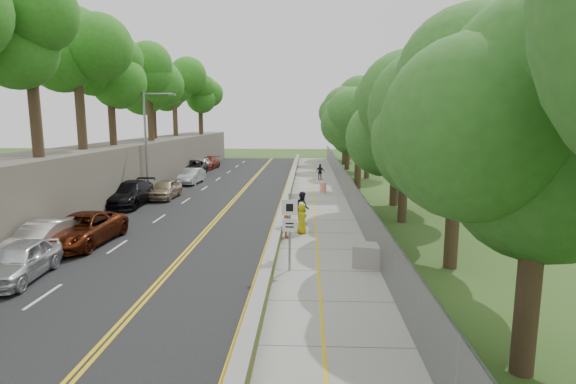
# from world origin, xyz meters

# --- Properties ---
(ground) EXTENTS (140.00, 140.00, 0.00)m
(ground) POSITION_xyz_m (0.00, 0.00, 0.00)
(ground) COLOR #33511E
(ground) RESTS_ON ground
(road) EXTENTS (11.20, 66.00, 0.04)m
(road) POSITION_xyz_m (-5.40, 15.00, 0.02)
(road) COLOR black
(road) RESTS_ON ground
(sidewalk) EXTENTS (4.20, 66.00, 0.05)m
(sidewalk) POSITION_xyz_m (2.55, 15.00, 0.03)
(sidewalk) COLOR gray
(sidewalk) RESTS_ON ground
(jersey_barrier) EXTENTS (0.42, 66.00, 0.60)m
(jersey_barrier) POSITION_xyz_m (0.25, 15.00, 0.30)
(jersey_barrier) COLOR #B7CA2D
(jersey_barrier) RESTS_ON ground
(rock_embankment) EXTENTS (5.00, 66.00, 4.00)m
(rock_embankment) POSITION_xyz_m (-13.50, 15.00, 2.00)
(rock_embankment) COLOR #595147
(rock_embankment) RESTS_ON ground
(chainlink_fence) EXTENTS (0.04, 66.00, 2.00)m
(chainlink_fence) POSITION_xyz_m (4.65, 15.00, 1.00)
(chainlink_fence) COLOR slate
(chainlink_fence) RESTS_ON ground
(trees_embankment) EXTENTS (6.40, 66.00, 13.00)m
(trees_embankment) POSITION_xyz_m (-13.00, 15.00, 10.50)
(trees_embankment) COLOR #348720
(trees_embankment) RESTS_ON rock_embankment
(trees_fenceside) EXTENTS (7.00, 66.00, 14.00)m
(trees_fenceside) POSITION_xyz_m (7.00, 15.00, 7.00)
(trees_fenceside) COLOR #3B7B2B
(trees_fenceside) RESTS_ON ground
(streetlight) EXTENTS (2.52, 0.22, 8.00)m
(streetlight) POSITION_xyz_m (-10.46, 14.00, 4.64)
(streetlight) COLOR gray
(streetlight) RESTS_ON ground
(signpost) EXTENTS (0.62, 0.09, 3.10)m
(signpost) POSITION_xyz_m (1.05, -3.02, 1.96)
(signpost) COLOR gray
(signpost) RESTS_ON sidewalk
(construction_barrel) EXTENTS (0.52, 0.52, 0.85)m
(construction_barrel) POSITION_xyz_m (3.00, 16.00, 0.48)
(construction_barrel) COLOR #FF4B1A
(construction_barrel) RESTS_ON sidewalk
(concrete_block) EXTENTS (1.50, 1.24, 0.89)m
(concrete_block) POSITION_xyz_m (4.30, -2.30, 0.50)
(concrete_block) COLOR gray
(concrete_block) RESTS_ON sidewalk
(car_0) EXTENTS (2.07, 4.35, 1.44)m
(car_0) POSITION_xyz_m (-9.00, -4.45, 0.76)
(car_0) COLOR silver
(car_0) RESTS_ON road
(car_1) EXTENTS (1.80, 4.44, 1.43)m
(car_1) POSITION_xyz_m (-10.02, -1.28, 0.76)
(car_1) COLOR silver
(car_1) RESTS_ON road
(car_2) EXTENTS (2.74, 5.47, 1.49)m
(car_2) POSITION_xyz_m (-9.00, 0.28, 0.78)
(car_2) COLOR #551B0A
(car_2) RESTS_ON road
(car_3) EXTENTS (2.48, 5.83, 1.68)m
(car_3) POSITION_xyz_m (-10.60, 9.95, 0.88)
(car_3) COLOR black
(car_3) RESTS_ON road
(car_4) EXTENTS (1.75, 4.26, 1.44)m
(car_4) POSITION_xyz_m (-9.00, 12.86, 0.76)
(car_4) COLOR tan
(car_4) RESTS_ON road
(car_5) EXTENTS (1.79, 4.38, 1.41)m
(car_5) POSITION_xyz_m (-9.01, 20.69, 0.75)
(car_5) COLOR silver
(car_5) RESTS_ON road
(car_6) EXTENTS (2.99, 5.60, 1.50)m
(car_6) POSITION_xyz_m (-10.60, 27.68, 0.79)
(car_6) COLOR black
(car_6) RESTS_ON road
(car_7) EXTENTS (2.29, 4.87, 1.37)m
(car_7) POSITION_xyz_m (-10.21, 33.34, 0.73)
(car_7) COLOR maroon
(car_7) RESTS_ON road
(car_8) EXTENTS (2.19, 4.67, 1.55)m
(car_8) POSITION_xyz_m (-10.60, 31.20, 0.81)
(car_8) COLOR silver
(car_8) RESTS_ON road
(painter_0) EXTENTS (0.74, 0.91, 1.60)m
(painter_0) POSITION_xyz_m (1.45, 2.86, 0.85)
(painter_0) COLOR #BCB110
(painter_0) RESTS_ON sidewalk
(painter_1) EXTENTS (0.48, 0.64, 1.56)m
(painter_1) POSITION_xyz_m (1.45, 3.49, 0.83)
(painter_1) COLOR silver
(painter_1) RESTS_ON sidewalk
(painter_2) EXTENTS (0.99, 1.09, 1.84)m
(painter_2) POSITION_xyz_m (1.45, 5.21, 0.97)
(painter_2) COLOR black
(painter_2) RESTS_ON sidewalk
(painter_3) EXTENTS (0.70, 1.12, 1.67)m
(painter_3) POSITION_xyz_m (0.75, 1.90, 0.89)
(painter_3) COLOR #9B4D2C
(painter_3) RESTS_ON sidewalk
(person_far) EXTENTS (0.99, 0.67, 1.57)m
(person_far) POSITION_xyz_m (2.97, 23.81, 0.83)
(person_far) COLOR black
(person_far) RESTS_ON sidewalk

